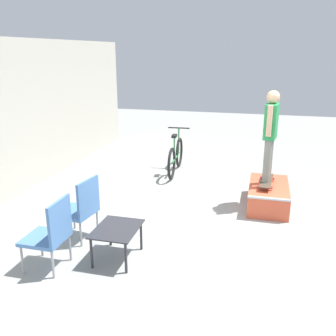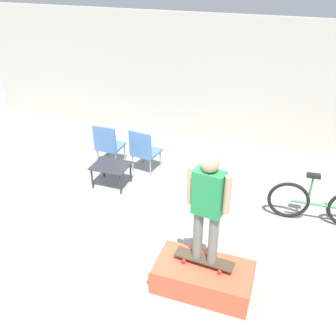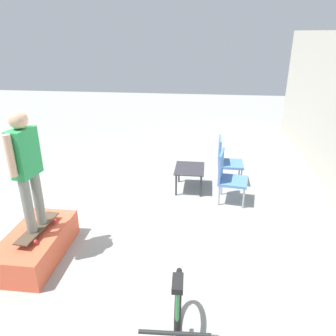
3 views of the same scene
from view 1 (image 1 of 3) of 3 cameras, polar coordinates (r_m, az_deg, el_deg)
The scene contains 8 objects.
ground_plane at distance 6.02m, azimuth 9.91°, elevation -10.12°, with size 24.00×24.00×0.00m, color gray.
skate_ramp_box at distance 7.19m, azimuth 15.03°, elevation -4.04°, with size 1.38×0.70×0.42m.
skateboard_on_ramp at distance 7.08m, azimuth 14.74°, elevation -1.89°, with size 0.85×0.30×0.07m.
person_skater at distance 6.83m, azimuth 15.36°, elevation 5.72°, with size 0.57×0.25×1.62m.
coffee_table at distance 5.21m, azimuth -7.79°, elevation -9.69°, with size 0.72×0.58×0.46m.
patio_chair_left at distance 5.13m, azimuth -17.36°, elevation -9.24°, with size 0.52×0.52×0.97m.
patio_chair_right at distance 5.78m, azimuth -13.08°, elevation -5.74°, with size 0.59×0.59×0.97m.
bicycle at distance 8.76m, azimuth 1.17°, elevation 1.73°, with size 1.72×0.52×1.01m.
Camera 1 is at (-5.34, -0.32, 2.77)m, focal length 40.00 mm.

